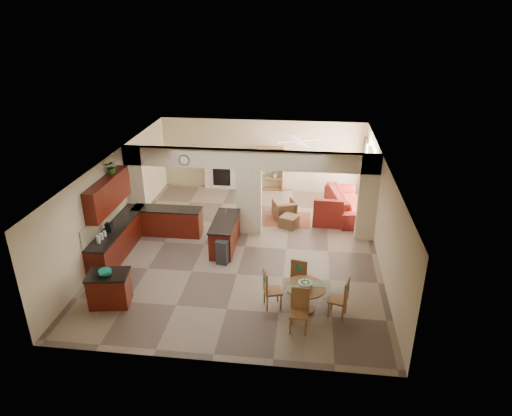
# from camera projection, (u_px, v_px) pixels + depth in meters

# --- Properties ---
(floor) EXTENTS (10.00, 10.00, 0.00)m
(floor) POSITION_uv_depth(u_px,v_px,m) (245.00, 247.00, 14.12)
(floor) COLOR gray
(floor) RESTS_ON ground
(ceiling) EXTENTS (10.00, 10.00, 0.00)m
(ceiling) POSITION_uv_depth(u_px,v_px,m) (244.00, 160.00, 12.97)
(ceiling) COLOR white
(ceiling) RESTS_ON wall_back
(wall_back) EXTENTS (8.00, 0.00, 8.00)m
(wall_back) POSITION_uv_depth(u_px,v_px,m) (262.00, 155.00, 18.08)
(wall_back) COLOR beige
(wall_back) RESTS_ON floor
(wall_front) EXTENTS (8.00, 0.00, 8.00)m
(wall_front) POSITION_uv_depth(u_px,v_px,m) (209.00, 306.00, 9.01)
(wall_front) COLOR beige
(wall_front) RESTS_ON floor
(wall_left) EXTENTS (0.00, 10.00, 10.00)m
(wall_left) POSITION_uv_depth(u_px,v_px,m) (115.00, 199.00, 13.97)
(wall_left) COLOR beige
(wall_left) RESTS_ON floor
(wall_right) EXTENTS (0.00, 10.00, 10.00)m
(wall_right) POSITION_uv_depth(u_px,v_px,m) (382.00, 212.00, 13.12)
(wall_right) COLOR beige
(wall_right) RESTS_ON floor
(partition_left_pier) EXTENTS (0.60, 0.25, 2.80)m
(partition_left_pier) POSITION_uv_depth(u_px,v_px,m) (136.00, 188.00, 14.85)
(partition_left_pier) COLOR beige
(partition_left_pier) RESTS_ON floor
(partition_center_pier) EXTENTS (0.80, 0.25, 2.20)m
(partition_center_pier) POSITION_uv_depth(u_px,v_px,m) (249.00, 201.00, 14.57)
(partition_center_pier) COLOR beige
(partition_center_pier) RESTS_ON floor
(partition_right_pier) EXTENTS (0.60, 0.25, 2.80)m
(partition_right_pier) POSITION_uv_depth(u_px,v_px,m) (368.00, 198.00, 14.06)
(partition_right_pier) COLOR beige
(partition_right_pier) RESTS_ON floor
(partition_header) EXTENTS (8.00, 0.25, 0.60)m
(partition_header) POSITION_uv_depth(u_px,v_px,m) (249.00, 159.00, 14.00)
(partition_header) COLOR beige
(partition_header) RESTS_ON partition_center_pier
(kitchen_counter) EXTENTS (2.52, 3.29, 1.48)m
(kitchen_counter) POSITION_uv_depth(u_px,v_px,m) (139.00, 231.00, 14.05)
(kitchen_counter) COLOR #3F0C07
(kitchen_counter) RESTS_ON floor
(upper_cabinets) EXTENTS (0.35, 2.40, 0.90)m
(upper_cabinets) POSITION_uv_depth(u_px,v_px,m) (108.00, 193.00, 13.02)
(upper_cabinets) COLOR #3F0C07
(upper_cabinets) RESTS_ON wall_left
(peninsula) EXTENTS (0.70, 1.85, 0.91)m
(peninsula) POSITION_uv_depth(u_px,v_px,m) (225.00, 234.00, 13.89)
(peninsula) COLOR #3F0C07
(peninsula) RESTS_ON floor
(wall_clock) EXTENTS (0.34, 0.03, 0.34)m
(wall_clock) POSITION_uv_depth(u_px,v_px,m) (184.00, 160.00, 14.10)
(wall_clock) COLOR #4E371A
(wall_clock) RESTS_ON partition_header
(rug) EXTENTS (1.60, 1.30, 0.01)m
(rug) POSITION_uv_depth(u_px,v_px,m) (287.00, 219.00, 15.89)
(rug) COLOR #9A4838
(rug) RESTS_ON floor
(fireplace) EXTENTS (1.60, 0.35, 1.20)m
(fireplace) POSITION_uv_depth(u_px,v_px,m) (222.00, 173.00, 18.42)
(fireplace) COLOR silver
(fireplace) RESTS_ON floor
(shelving_unit) EXTENTS (1.00, 0.32, 1.80)m
(shelving_unit) POSITION_uv_depth(u_px,v_px,m) (270.00, 169.00, 18.08)
(shelving_unit) COLOR brown
(shelving_unit) RESTS_ON floor
(window_a) EXTENTS (0.02, 0.90, 1.90)m
(window_a) POSITION_uv_depth(u_px,v_px,m) (371.00, 189.00, 15.29)
(window_a) COLOR white
(window_a) RESTS_ON wall_right
(window_b) EXTENTS (0.02, 0.90, 1.90)m
(window_b) POSITION_uv_depth(u_px,v_px,m) (366.00, 172.00, 16.83)
(window_b) COLOR white
(window_b) RESTS_ON wall_right
(glazed_door) EXTENTS (0.02, 0.70, 2.10)m
(glazed_door) POSITION_uv_depth(u_px,v_px,m) (368.00, 184.00, 16.12)
(glazed_door) COLOR white
(glazed_door) RESTS_ON wall_right
(drape_a_left) EXTENTS (0.10, 0.28, 2.30)m
(drape_a_left) POSITION_uv_depth(u_px,v_px,m) (372.00, 196.00, 14.75)
(drape_a_left) COLOR #381D16
(drape_a_left) RESTS_ON wall_right
(drape_a_right) EXTENTS (0.10, 0.28, 2.30)m
(drape_a_right) POSITION_uv_depth(u_px,v_px,m) (368.00, 183.00, 15.84)
(drape_a_right) COLOR #381D16
(drape_a_right) RESTS_ON wall_right
(drape_b_left) EXTENTS (0.10, 0.28, 2.30)m
(drape_b_left) POSITION_uv_depth(u_px,v_px,m) (367.00, 178.00, 16.29)
(drape_b_left) COLOR #381D16
(drape_b_left) RESTS_ON wall_right
(drape_b_right) EXTENTS (0.10, 0.28, 2.30)m
(drape_b_right) POSITION_uv_depth(u_px,v_px,m) (363.00, 167.00, 17.38)
(drape_b_right) COLOR #381D16
(drape_b_right) RESTS_ON wall_right
(ceiling_fan) EXTENTS (1.00, 1.00, 0.10)m
(ceiling_fan) POSITION_uv_depth(u_px,v_px,m) (300.00, 141.00, 15.63)
(ceiling_fan) COLOR white
(ceiling_fan) RESTS_ON ceiling
(kitchen_island) EXTENTS (1.10, 0.86, 0.86)m
(kitchen_island) POSITION_uv_depth(u_px,v_px,m) (110.00, 289.00, 11.26)
(kitchen_island) COLOR #3F0C07
(kitchen_island) RESTS_ON floor
(teal_bowl) EXTENTS (0.31, 0.31, 0.14)m
(teal_bowl) POSITION_uv_depth(u_px,v_px,m) (105.00, 273.00, 10.99)
(teal_bowl) COLOR #148E70
(teal_bowl) RESTS_ON kitchen_island
(trash_can) EXTENTS (0.36, 0.33, 0.68)m
(trash_can) POSITION_uv_depth(u_px,v_px,m) (223.00, 253.00, 13.07)
(trash_can) COLOR #2A2A2C
(trash_can) RESTS_ON floor
(dining_table) EXTENTS (1.00, 1.00, 0.68)m
(dining_table) POSITION_uv_depth(u_px,v_px,m) (305.00, 294.00, 11.00)
(dining_table) COLOR brown
(dining_table) RESTS_ON floor
(fruit_bowl) EXTENTS (0.34, 0.34, 0.18)m
(fruit_bowl) POSITION_uv_depth(u_px,v_px,m) (305.00, 285.00, 10.82)
(fruit_bowl) COLOR #56AB24
(fruit_bowl) RESTS_ON dining_table
(sofa) EXTENTS (3.00, 1.62, 0.83)m
(sofa) POSITION_uv_depth(u_px,v_px,m) (348.00, 203.00, 16.21)
(sofa) COLOR maroon
(sofa) RESTS_ON floor
(chaise) EXTENTS (1.01, 0.84, 0.40)m
(chaise) POSITION_uv_depth(u_px,v_px,m) (327.00, 218.00, 15.54)
(chaise) COLOR maroon
(chaise) RESTS_ON floor
(armchair) EXTENTS (0.94, 0.95, 0.67)m
(armchair) POSITION_uv_depth(u_px,v_px,m) (284.00, 209.00, 15.86)
(armchair) COLOR maroon
(armchair) RESTS_ON floor
(ottoman) EXTENTS (0.72, 0.72, 0.39)m
(ottoman) POSITION_uv_depth(u_px,v_px,m) (289.00, 221.00, 15.30)
(ottoman) COLOR maroon
(ottoman) RESTS_ON floor
(plant) EXTENTS (0.44, 0.40, 0.41)m
(plant) POSITION_uv_depth(u_px,v_px,m) (111.00, 167.00, 13.16)
(plant) COLOR #184813
(plant) RESTS_ON upper_cabinets
(chair_north) EXTENTS (0.50, 0.50, 1.02)m
(chair_north) POSITION_uv_depth(u_px,v_px,m) (299.00, 274.00, 11.63)
(chair_north) COLOR brown
(chair_north) RESTS_ON floor
(chair_east) EXTENTS (0.52, 0.52, 1.02)m
(chair_east) POSITION_uv_depth(u_px,v_px,m) (342.00, 297.00, 10.74)
(chair_east) COLOR brown
(chair_east) RESTS_ON floor
(chair_south) EXTENTS (0.44, 0.45, 1.02)m
(chair_south) POSITION_uv_depth(u_px,v_px,m) (300.00, 308.00, 10.35)
(chair_south) COLOR brown
(chair_south) RESTS_ON floor
(chair_west) EXTENTS (0.53, 0.53, 1.02)m
(chair_west) POSITION_uv_depth(u_px,v_px,m) (269.00, 288.00, 11.09)
(chair_west) COLOR brown
(chair_west) RESTS_ON floor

